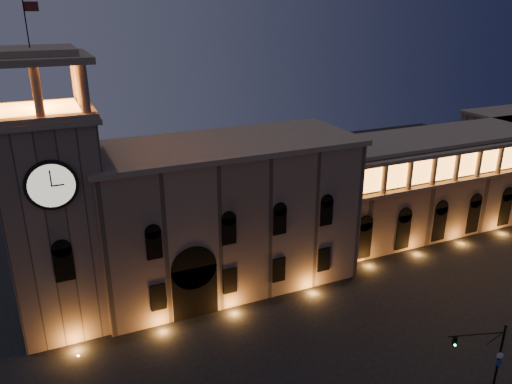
% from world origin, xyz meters
% --- Properties ---
extents(government_building, '(30.80, 12.80, 17.60)m').
position_xyz_m(government_building, '(-2.08, 21.93, 8.77)').
color(government_building, '#7B6250').
rests_on(government_building, ground).
extents(clock_tower, '(9.80, 9.80, 32.40)m').
position_xyz_m(clock_tower, '(-20.50, 20.98, 12.50)').
color(clock_tower, '#7B6250').
rests_on(clock_tower, ground).
extents(colonnade_wing, '(40.60, 11.50, 14.50)m').
position_xyz_m(colonnade_wing, '(32.00, 23.92, 7.33)').
color(colonnade_wing, '#765D4B').
rests_on(colonnade_wing, ground).
extents(traffic_light, '(4.99, 1.79, 7.12)m').
position_xyz_m(traffic_light, '(11.32, -5.40, 3.74)').
color(traffic_light, black).
rests_on(traffic_light, ground).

